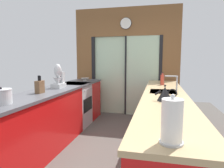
{
  "coord_description": "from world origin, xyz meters",
  "views": [
    {
      "loc": [
        0.8,
        -2.6,
        1.41
      ],
      "look_at": [
        0.01,
        0.81,
        0.98
      ],
      "focal_mm": 31.72,
      "sensor_mm": 36.0,
      "label": 1
    }
  ],
  "objects_px": {
    "oven_range": "(75,105)",
    "paper_towel_roll": "(172,122)",
    "knife_block": "(40,87)",
    "kettle": "(165,94)",
    "soap_bottle_near": "(162,79)",
    "soap_bottle_far": "(162,79)",
    "stand_mixer": "(58,79)",
    "stock_pot": "(1,97)",
    "mixing_bowl": "(85,79)"
  },
  "relations": [
    {
      "from": "stock_pot",
      "to": "soap_bottle_near",
      "type": "height_order",
      "value": "soap_bottle_near"
    },
    {
      "from": "knife_block",
      "to": "soap_bottle_near",
      "type": "distance_m",
      "value": 2.27
    },
    {
      "from": "stock_pot",
      "to": "stand_mixer",
      "type": "bearing_deg",
      "value": 90.0
    },
    {
      "from": "stock_pot",
      "to": "soap_bottle_far",
      "type": "height_order",
      "value": "soap_bottle_far"
    },
    {
      "from": "kettle",
      "to": "paper_towel_roll",
      "type": "height_order",
      "value": "paper_towel_roll"
    },
    {
      "from": "stand_mixer",
      "to": "kettle",
      "type": "relative_size",
      "value": 1.59
    },
    {
      "from": "paper_towel_roll",
      "to": "oven_range",
      "type": "bearing_deg",
      "value": 123.8
    },
    {
      "from": "knife_block",
      "to": "stock_pot",
      "type": "height_order",
      "value": "knife_block"
    },
    {
      "from": "stand_mixer",
      "to": "stock_pot",
      "type": "distance_m",
      "value": 1.31
    },
    {
      "from": "soap_bottle_near",
      "to": "soap_bottle_far",
      "type": "bearing_deg",
      "value": 90.0
    },
    {
      "from": "knife_block",
      "to": "oven_range",
      "type": "bearing_deg",
      "value": 90.82
    },
    {
      "from": "knife_block",
      "to": "paper_towel_roll",
      "type": "distance_m",
      "value": 2.27
    },
    {
      "from": "soap_bottle_near",
      "to": "soap_bottle_far",
      "type": "distance_m",
      "value": 0.13
    },
    {
      "from": "stand_mixer",
      "to": "stock_pot",
      "type": "relative_size",
      "value": 1.81
    },
    {
      "from": "soap_bottle_near",
      "to": "oven_range",
      "type": "bearing_deg",
      "value": -176.15
    },
    {
      "from": "mixing_bowl",
      "to": "soap_bottle_far",
      "type": "height_order",
      "value": "soap_bottle_far"
    },
    {
      "from": "stand_mixer",
      "to": "kettle",
      "type": "xyz_separation_m",
      "value": [
        1.78,
        -0.72,
        -0.07
      ]
    },
    {
      "from": "stand_mixer",
      "to": "soap_bottle_far",
      "type": "distance_m",
      "value": 2.02
    },
    {
      "from": "kettle",
      "to": "soap_bottle_far",
      "type": "height_order",
      "value": "soap_bottle_far"
    },
    {
      "from": "stand_mixer",
      "to": "stock_pot",
      "type": "xyz_separation_m",
      "value": [
        -0.0,
        -1.31,
        -0.08
      ]
    },
    {
      "from": "stock_pot",
      "to": "kettle",
      "type": "height_order",
      "value": "kettle"
    },
    {
      "from": "paper_towel_roll",
      "to": "kettle",
      "type": "bearing_deg",
      "value": 89.92
    },
    {
      "from": "oven_range",
      "to": "soap_bottle_far",
      "type": "relative_size",
      "value": 4.05
    },
    {
      "from": "knife_block",
      "to": "soap_bottle_far",
      "type": "relative_size",
      "value": 1.16
    },
    {
      "from": "kettle",
      "to": "soap_bottle_far",
      "type": "distance_m",
      "value": 1.68
    },
    {
      "from": "stock_pot",
      "to": "kettle",
      "type": "relative_size",
      "value": 0.88
    },
    {
      "from": "oven_range",
      "to": "stock_pot",
      "type": "height_order",
      "value": "stock_pot"
    },
    {
      "from": "kettle",
      "to": "soap_bottle_far",
      "type": "bearing_deg",
      "value": 90.06
    },
    {
      "from": "stand_mixer",
      "to": "kettle",
      "type": "distance_m",
      "value": 1.92
    },
    {
      "from": "oven_range",
      "to": "paper_towel_roll",
      "type": "relative_size",
      "value": 3.12
    },
    {
      "from": "kettle",
      "to": "soap_bottle_near",
      "type": "xyz_separation_m",
      "value": [
        -0.0,
        1.56,
        0.02
      ]
    },
    {
      "from": "soap_bottle_far",
      "to": "stock_pot",
      "type": "bearing_deg",
      "value": -128.05
    },
    {
      "from": "oven_range",
      "to": "paper_towel_roll",
      "type": "xyz_separation_m",
      "value": [
        1.8,
        -2.69,
        0.6
      ]
    },
    {
      "from": "soap_bottle_near",
      "to": "soap_bottle_far",
      "type": "xyz_separation_m",
      "value": [
        0.0,
        0.13,
        -0.01
      ]
    },
    {
      "from": "kettle",
      "to": "paper_towel_roll",
      "type": "distance_m",
      "value": 1.25
    },
    {
      "from": "stand_mixer",
      "to": "soap_bottle_near",
      "type": "distance_m",
      "value": 1.97
    },
    {
      "from": "soap_bottle_near",
      "to": "paper_towel_roll",
      "type": "relative_size",
      "value": 0.85
    },
    {
      "from": "kettle",
      "to": "stock_pot",
      "type": "bearing_deg",
      "value": -161.62
    },
    {
      "from": "soap_bottle_near",
      "to": "paper_towel_roll",
      "type": "distance_m",
      "value": 2.81
    },
    {
      "from": "kettle",
      "to": "oven_range",
      "type": "bearing_deg",
      "value": 141.43
    },
    {
      "from": "mixing_bowl",
      "to": "stand_mixer",
      "type": "xyz_separation_m",
      "value": [
        0.0,
        -1.28,
        0.13
      ]
    },
    {
      "from": "oven_range",
      "to": "stock_pot",
      "type": "xyz_separation_m",
      "value": [
        0.02,
        -2.03,
        0.55
      ]
    },
    {
      "from": "knife_block",
      "to": "kettle",
      "type": "bearing_deg",
      "value": -4.82
    },
    {
      "from": "stand_mixer",
      "to": "paper_towel_roll",
      "type": "distance_m",
      "value": 2.66
    },
    {
      "from": "mixing_bowl",
      "to": "knife_block",
      "type": "height_order",
      "value": "knife_block"
    },
    {
      "from": "oven_range",
      "to": "kettle",
      "type": "height_order",
      "value": "kettle"
    },
    {
      "from": "oven_range",
      "to": "mixing_bowl",
      "type": "height_order",
      "value": "mixing_bowl"
    },
    {
      "from": "stock_pot",
      "to": "oven_range",
      "type": "bearing_deg",
      "value": 90.52
    },
    {
      "from": "mixing_bowl",
      "to": "stand_mixer",
      "type": "height_order",
      "value": "stand_mixer"
    },
    {
      "from": "mixing_bowl",
      "to": "stand_mixer",
      "type": "bearing_deg",
      "value": -90.0
    }
  ]
}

